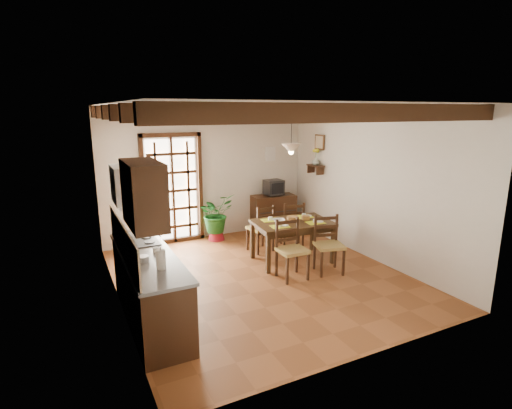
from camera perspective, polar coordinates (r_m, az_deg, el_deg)
ground_plane at (r=6.79m, az=0.76°, el=-10.29°), size 5.00×5.00×0.00m
room_shell at (r=6.28m, az=0.81°, el=5.07°), size 4.52×5.02×2.81m
ceiling_beams at (r=6.22m, az=0.84°, el=13.07°), size 4.50×4.34×0.20m
french_door at (r=8.38m, az=-11.84°, el=2.43°), size 1.26×0.11×2.32m
kitchen_counter at (r=5.49m, az=-15.02°, el=-11.30°), size 0.64×2.25×1.38m
upper_cabinet at (r=4.38m, az=-15.76°, el=1.41°), size 0.35×0.80×0.70m
range_hood at (r=5.62m, az=-17.88°, el=2.60°), size 0.38×0.60×0.54m
counter_items at (r=5.39m, az=-15.53°, el=-6.22°), size 0.50×1.43×0.25m
dining_table at (r=7.29m, az=5.22°, el=-3.16°), size 1.47×1.02×0.75m
chair_near_left at (r=6.66m, az=5.12°, el=-7.95°), size 0.46×0.44×0.98m
chair_near_right at (r=6.98m, az=10.31°, el=-7.12°), size 0.55×0.53×0.98m
chair_far_left at (r=7.89m, az=0.67°, el=-4.57°), size 0.50×0.48×0.94m
chair_far_right at (r=8.15m, az=5.17°, el=-4.01°), size 0.55×0.54×0.95m
table_setting at (r=7.26m, az=5.24°, el=-2.22°), size 1.01×0.67×0.09m
table_bowl at (r=7.20m, az=3.30°, el=-2.32°), size 0.26×0.26×0.05m
sideboard at (r=9.16m, az=2.50°, el=-1.24°), size 1.02×0.53×0.83m
crt_tv at (r=9.02m, az=2.55°, el=2.49°), size 0.40×0.37×0.33m
fuse_box at (r=9.16m, az=2.06°, el=7.25°), size 0.25×0.03×0.32m
plant_pot at (r=8.62m, az=-5.69°, el=-4.35°), size 0.34×0.34×0.21m
potted_plant at (r=8.50m, az=-5.76°, el=-1.39°), size 2.33×2.16×2.13m
wall_shelf at (r=8.78m, az=8.50°, el=5.28°), size 0.20×0.42×0.20m
shelf_vase at (r=8.77m, az=8.53°, el=6.18°), size 0.15×0.15×0.15m
shelf_flowers at (r=8.74m, az=8.57°, el=7.53°), size 0.14×0.14×0.36m
framed_picture at (r=8.77m, az=9.07°, el=8.79°), size 0.03×0.32×0.32m
pendant_lamp at (r=7.11m, az=5.04°, el=8.11°), size 0.36×0.36×0.84m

